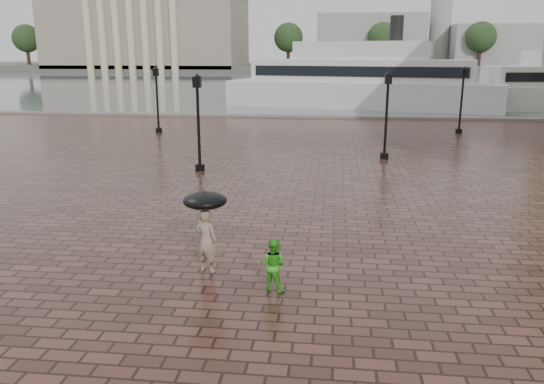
# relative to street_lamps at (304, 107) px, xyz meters

# --- Properties ---
(ground) EXTENTS (300.00, 300.00, 0.00)m
(ground) POSITION_rel_street_lamps_xyz_m (1.50, -17.50, -2.33)
(ground) COLOR #341D18
(ground) RESTS_ON ground
(harbour_water) EXTENTS (240.00, 240.00, 0.00)m
(harbour_water) POSITION_rel_street_lamps_xyz_m (1.50, 74.50, -2.33)
(harbour_water) COLOR #4B575B
(harbour_water) RESTS_ON ground
(quay_edge) EXTENTS (80.00, 0.60, 0.30)m
(quay_edge) POSITION_rel_street_lamps_xyz_m (1.50, 14.50, -2.33)
(quay_edge) COLOR slate
(quay_edge) RESTS_ON ground
(far_shore) EXTENTS (300.00, 60.00, 2.00)m
(far_shore) POSITION_rel_street_lamps_xyz_m (1.50, 142.50, -1.33)
(far_shore) COLOR #4C4C47
(far_shore) RESTS_ON ground
(museum) EXTENTS (57.00, 32.50, 26.00)m
(museum) POSITION_rel_street_lamps_xyz_m (-53.50, 127.11, 11.58)
(museum) COLOR gray
(museum) RESTS_ON ground
(distant_skyline) EXTENTS (102.50, 22.00, 33.00)m
(distant_skyline) POSITION_rel_street_lamps_xyz_m (49.64, 132.50, 7.13)
(distant_skyline) COLOR gray
(distant_skyline) RESTS_ON ground
(far_trees) EXTENTS (188.00, 8.00, 13.50)m
(far_trees) POSITION_rel_street_lamps_xyz_m (1.50, 120.50, 7.09)
(far_trees) COLOR #2D2119
(far_trees) RESTS_ON ground
(street_lamps) EXTENTS (21.44, 14.44, 4.40)m
(street_lamps) POSITION_rel_street_lamps_xyz_m (0.00, 0.00, 0.00)
(street_lamps) COLOR black
(street_lamps) RESTS_ON ground
(adult_pedestrian) EXTENTS (0.71, 0.59, 1.67)m
(adult_pedestrian) POSITION_rel_street_lamps_xyz_m (-1.35, -19.27, -1.49)
(adult_pedestrian) COLOR gray
(adult_pedestrian) RESTS_ON ground
(child_pedestrian) EXTENTS (0.75, 0.68, 1.27)m
(child_pedestrian) POSITION_rel_street_lamps_xyz_m (0.47, -20.16, -1.69)
(child_pedestrian) COLOR green
(child_pedestrian) RESTS_ON ground
(ferry_near) EXTENTS (27.96, 12.56, 8.92)m
(ferry_near) POSITION_rel_street_lamps_xyz_m (4.43, 23.84, 0.35)
(ferry_near) COLOR silver
(ferry_near) RESTS_ON ground
(umbrella) EXTENTS (1.10, 1.10, 1.14)m
(umbrella) POSITION_rel_street_lamps_xyz_m (-1.35, -19.27, -0.44)
(umbrella) COLOR black
(umbrella) RESTS_ON ground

